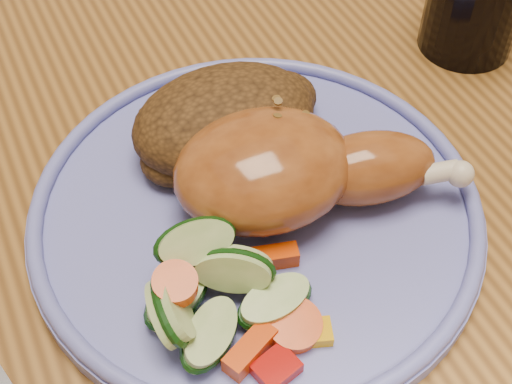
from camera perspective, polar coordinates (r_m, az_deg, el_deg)
dining_table at (r=0.60m, az=3.20°, el=2.51°), size 0.90×1.40×0.75m
plate at (r=0.45m, az=-0.00°, el=-1.72°), size 0.29×0.29×0.01m
plate_rim at (r=0.44m, az=-0.00°, el=-0.83°), size 0.28×0.28×0.01m
chicken_leg at (r=0.43m, az=2.71°, el=1.83°), size 0.18×0.11×0.06m
rice_pilaf at (r=0.47m, az=-2.27°, el=5.80°), size 0.13×0.09×0.05m
vegetable_pile at (r=0.39m, az=-3.02°, el=-8.33°), size 0.11×0.11×0.05m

